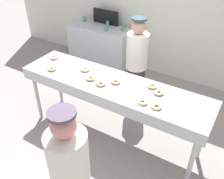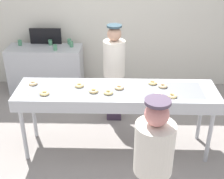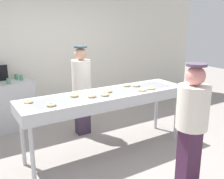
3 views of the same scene
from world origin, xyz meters
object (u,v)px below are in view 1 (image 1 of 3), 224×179
object	(u,v)px
plain_donut_8	(143,102)
paper_cup_0	(123,29)
plain_donut_0	(152,86)
plain_donut_6	(54,57)
worker_baker	(137,61)
customer_waiting	(70,168)
prep_counter	(101,47)
fryer_conveyor	(112,88)
plain_donut_4	(116,82)
paper_cup_1	(124,26)
menu_display	(106,17)
plain_donut_5	(159,93)
plain_donut_9	(85,69)
paper_cup_3	(106,29)
paper_cup_4	(108,23)
plain_donut_1	(91,78)
plain_donut_2	(156,106)
paper_cup_2	(85,19)
plain_donut_3	(101,84)
plain_donut_7	(52,69)

from	to	relation	value
plain_donut_8	paper_cup_0	bearing A→B (deg)	124.96
plain_donut_0	paper_cup_0	size ratio (longest dim) A/B	1.22
plain_donut_0	plain_donut_6	bearing A→B (deg)	-177.90
worker_baker	paper_cup_0	distance (m)	1.28
customer_waiting	prep_counter	size ratio (longest dim) A/B	1.14
fryer_conveyor	plain_donut_8	world-z (taller)	plain_donut_8
plain_donut_0	plain_donut_4	xyz separation A→B (m)	(-0.46, -0.16, 0.00)
worker_baker	paper_cup_1	size ratio (longest dim) A/B	15.92
menu_display	paper_cup_0	bearing A→B (deg)	-18.19
plain_donut_5	paper_cup_1	distance (m)	2.42
plain_donut_9	plain_donut_0	bearing A→B (deg)	6.12
plain_donut_4	paper_cup_0	bearing A→B (deg)	116.73
paper_cup_3	paper_cup_4	size ratio (longest dim) A/B	1.00
plain_donut_0	menu_display	world-z (taller)	menu_display
plain_donut_1	paper_cup_0	xyz separation A→B (m)	(-0.56, 1.88, -0.02)
plain_donut_2	paper_cup_2	world-z (taller)	paper_cup_2
plain_donut_2	plain_donut_4	bearing A→B (deg)	162.58
fryer_conveyor	plain_donut_2	bearing A→B (deg)	-14.52
fryer_conveyor	customer_waiting	bearing A→B (deg)	-74.87
plain_donut_6	paper_cup_4	bearing A→B (deg)	94.07
plain_donut_3	plain_donut_5	world-z (taller)	same
worker_baker	paper_cup_4	world-z (taller)	worker_baker
prep_counter	paper_cup_1	bearing A→B (deg)	24.35
plain_donut_7	paper_cup_4	bearing A→B (deg)	99.60
plain_donut_1	plain_donut_7	distance (m)	0.63
fryer_conveyor	plain_donut_5	size ratio (longest dim) A/B	21.81
plain_donut_3	customer_waiting	distance (m)	1.31
plain_donut_8	plain_donut_0	bearing A→B (deg)	96.02
plain_donut_2	plain_donut_4	size ratio (longest dim) A/B	1.00
plain_donut_9	paper_cup_0	world-z (taller)	paper_cup_0
fryer_conveyor	plain_donut_5	distance (m)	0.64
plain_donut_6	plain_donut_9	world-z (taller)	same
plain_donut_0	paper_cup_4	world-z (taller)	paper_cup_4
plain_donut_3	plain_donut_5	distance (m)	0.75
plain_donut_6	worker_baker	xyz separation A→B (m)	(1.10, 0.69, -0.07)
plain_donut_6	plain_donut_8	size ratio (longest dim) A/B	1.00
plain_donut_6	plain_donut_2	bearing A→B (deg)	-9.39
plain_donut_2	paper_cup_3	distance (m)	2.57
plain_donut_7	plain_donut_8	world-z (taller)	same
plain_donut_1	paper_cup_1	bearing A→B (deg)	107.02
fryer_conveyor	worker_baker	distance (m)	0.81
paper_cup_4	prep_counter	bearing A→B (deg)	-124.11
plain_donut_1	plain_donut_6	distance (m)	0.87
worker_baker	paper_cup_3	size ratio (longest dim) A/B	15.92
plain_donut_4	worker_baker	xyz separation A→B (m)	(-0.08, 0.78, -0.07)
plain_donut_4	menu_display	distance (m)	2.39
plain_donut_1	paper_cup_4	xyz separation A→B (m)	(-0.97, 1.97, -0.02)
paper_cup_2	plain_donut_2	bearing A→B (deg)	-38.79
fryer_conveyor	plain_donut_2	xyz separation A→B (m)	(0.71, -0.18, 0.10)
plain_donut_5	menu_display	xyz separation A→B (m)	(-1.99, 1.88, 0.08)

